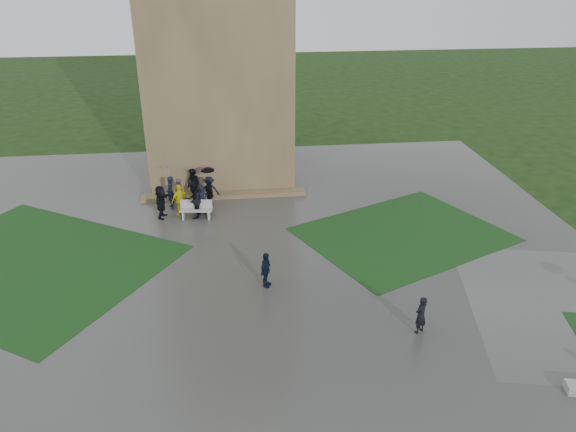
{
  "coord_description": "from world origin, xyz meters",
  "views": [
    {
      "loc": [
        0.3,
        -18.2,
        12.26
      ],
      "look_at": [
        2.95,
        5.2,
        1.2
      ],
      "focal_mm": 35.0,
      "sensor_mm": 36.0,
      "label": 1
    }
  ],
  "objects": [
    {
      "name": "ground",
      "position": [
        0.0,
        0.0,
        0.0
      ],
      "size": [
        120.0,
        120.0,
        0.0
      ],
      "primitive_type": "plane",
      "color": "black"
    },
    {
      "name": "plaza",
      "position": [
        0.0,
        2.0,
        0.01
      ],
      "size": [
        34.0,
        34.0,
        0.02
      ],
      "primitive_type": "cube",
      "color": "#383835",
      "rests_on": "ground"
    },
    {
      "name": "lawn_inset_left",
      "position": [
        -8.5,
        4.0,
        0.03
      ],
      "size": [
        14.1,
        13.46,
        0.01
      ],
      "primitive_type": "cube",
      "rotation": [
        0.0,
        0.0,
        -0.56
      ],
      "color": "black",
      "rests_on": "plaza"
    },
    {
      "name": "lawn_inset_right",
      "position": [
        8.5,
        5.0,
        0.03
      ],
      "size": [
        11.12,
        10.15,
        0.01
      ],
      "primitive_type": "cube",
      "rotation": [
        0.0,
        0.0,
        0.44
      ],
      "color": "black",
      "rests_on": "plaza"
    },
    {
      "name": "tower",
      "position": [
        0.0,
        15.0,
        9.0
      ],
      "size": [
        8.0,
        8.0,
        18.0
      ],
      "primitive_type": "cube",
      "color": "brown",
      "rests_on": "ground"
    },
    {
      "name": "tower_plinth",
      "position": [
        0.0,
        10.6,
        0.13
      ],
      "size": [
        9.0,
        0.8,
        0.22
      ],
      "primitive_type": "cube",
      "color": "brown",
      "rests_on": "plaza"
    },
    {
      "name": "bench",
      "position": [
        -1.41,
        8.01,
        0.5
      ],
      "size": [
        1.66,
        0.68,
        0.94
      ],
      "rotation": [
        0.0,
        0.0,
        -0.11
      ],
      "color": "#AFAFAB",
      "rests_on": "plaza"
    },
    {
      "name": "visitor_cluster",
      "position": [
        -1.81,
        8.93,
        1.2
      ],
      "size": [
        3.41,
        3.56,
        2.66
      ],
      "color": "black",
      "rests_on": "plaza"
    },
    {
      "name": "pedestrian_mid",
      "position": [
        1.6,
        1.17,
        0.77
      ],
      "size": [
        0.83,
        1.01,
        1.5
      ],
      "primitive_type": "imported",
      "rotation": [
        0.0,
        0.0,
        1.12
      ],
      "color": "black",
      "rests_on": "plaza"
    },
    {
      "name": "pedestrian_near",
      "position": [
        6.78,
        -2.48,
        0.74
      ],
      "size": [
        0.63,
        0.58,
        1.44
      ],
      "primitive_type": "imported",
      "rotation": [
        0.0,
        0.0,
        3.73
      ],
      "color": "black",
      "rests_on": "plaza"
    }
  ]
}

